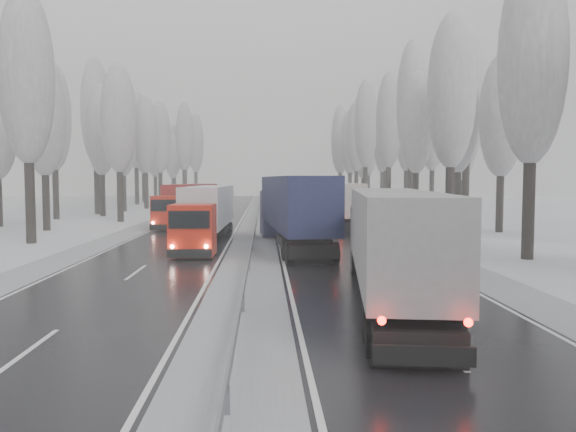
{
  "coord_description": "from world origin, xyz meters",
  "views": [
    {
      "loc": [
        0.7,
        -14.09,
        4.35
      ],
      "look_at": [
        2.1,
        18.51,
        2.2
      ],
      "focal_mm": 35.0,
      "sensor_mm": 36.0,
      "label": 1
    }
  ],
  "objects": [
    {
      "name": "tree_21",
      "position": [
        20.12,
        39.17,
        12.0
      ],
      "size": [
        3.6,
        3.6,
        18.62
      ],
      "color": "black",
      "rests_on": "ground"
    },
    {
      "name": "tree_36",
      "position": [
        17.04,
        106.16,
        13.02
      ],
      "size": [
        3.6,
        3.6,
        20.23
      ],
      "color": "black",
      "rests_on": "ground"
    },
    {
      "name": "tree_34",
      "position": [
        15.73,
        96.32,
        11.37
      ],
      "size": [
        3.6,
        3.6,
        17.63
      ],
      "color": "black",
      "rests_on": "ground"
    },
    {
      "name": "ground",
      "position": [
        0.0,
        0.0,
        0.0
      ],
      "size": [
        260.0,
        260.0,
        0.0
      ],
      "primitive_type": "plane",
      "color": "silver",
      "rests_on": "ground"
    },
    {
      "name": "tree_62",
      "position": [
        -13.94,
        43.73,
        10.36
      ],
      "size": [
        3.6,
        3.6,
        16.04
      ],
      "color": "black",
      "rests_on": "ground"
    },
    {
      "name": "shoulder_right",
      "position": [
        10.2,
        30.0,
        0.02
      ],
      "size": [
        2.4,
        200.0,
        0.04
      ],
      "primitive_type": "cube",
      "color": "#A1A3A9",
      "rests_on": "ground"
    },
    {
      "name": "tree_32",
      "position": [
        16.63,
        89.21,
        11.18
      ],
      "size": [
        3.6,
        3.6,
        17.33
      ],
      "color": "black",
      "rests_on": "ground"
    },
    {
      "name": "median_slush",
      "position": [
        0.0,
        30.0,
        0.02
      ],
      "size": [
        3.0,
        200.0,
        0.04
      ],
      "primitive_type": "cube",
      "color": "#A1A3A9",
      "rests_on": "ground"
    },
    {
      "name": "tree_69",
      "position": [
        -21.42,
        73.11,
        12.46
      ],
      "size": [
        3.6,
        3.6,
        19.35
      ],
      "color": "black",
      "rests_on": "ground"
    },
    {
      "name": "truck_grey_tarp",
      "position": [
        5.13,
        5.29,
        2.3
      ],
      "size": [
        4.36,
        15.53,
        3.95
      ],
      "rotation": [
        0.0,
        0.0,
        -0.13
      ],
      "color": "#45464A",
      "rests_on": "ground"
    },
    {
      "name": "tree_29",
      "position": [
        23.71,
        75.95,
        11.67
      ],
      "size": [
        3.6,
        3.6,
        18.11
      ],
      "color": "black",
      "rests_on": "ground"
    },
    {
      "name": "tree_65",
      "position": [
        -20.05,
        56.71,
        12.55
      ],
      "size": [
        3.6,
        3.6,
        19.48
      ],
      "color": "black",
      "rests_on": "ground"
    },
    {
      "name": "carriageway_left",
      "position": [
        -5.25,
        30.0,
        0.01
      ],
      "size": [
        7.5,
        200.0,
        0.03
      ],
      "primitive_type": "cube",
      "color": "black",
      "rests_on": "ground"
    },
    {
      "name": "tree_35",
      "position": [
        24.94,
        100.32,
        11.77
      ],
      "size": [
        3.6,
        3.6,
        18.25
      ],
      "color": "black",
      "rests_on": "ground"
    },
    {
      "name": "tree_38",
      "position": [
        18.73,
        116.73,
        11.59
      ],
      "size": [
        3.6,
        3.6,
        17.97
      ],
      "color": "black",
      "rests_on": "ground"
    },
    {
      "name": "truck_cream_box",
      "position": [
        6.91,
        36.7,
        2.33
      ],
      "size": [
        3.79,
        15.7,
        3.99
      ],
      "rotation": [
        0.0,
        0.0,
        0.09
      ],
      "color": "#9E978C",
      "rests_on": "ground"
    },
    {
      "name": "tree_16",
      "position": [
        15.04,
        15.67,
        10.67
      ],
      "size": [
        3.6,
        3.6,
        16.53
      ],
      "color": "black",
      "rests_on": "ground"
    },
    {
      "name": "median_guardrail",
      "position": [
        0.0,
        29.99,
        0.6
      ],
      "size": [
        0.12,
        200.0,
        0.76
      ],
      "color": "slate",
      "rests_on": "ground"
    },
    {
      "name": "tree_25",
      "position": [
        24.81,
        55.02,
        12.52
      ],
      "size": [
        3.6,
        3.6,
        19.44
      ],
      "color": "black",
      "rests_on": "ground"
    },
    {
      "name": "truck_red_white",
      "position": [
        -3.07,
        23.52,
        2.25
      ],
      "size": [
        2.71,
        15.12,
        3.86
      ],
      "rotation": [
        0.0,
        0.0,
        -0.02
      ],
      "color": "red",
      "rests_on": "ground"
    },
    {
      "name": "tree_19",
      "position": [
        20.02,
        31.03,
        9.42
      ],
      "size": [
        3.6,
        3.6,
        14.57
      ],
      "color": "black",
      "rests_on": "ground"
    },
    {
      "name": "tree_76",
      "position": [
        -14.05,
        108.72,
        11.95
      ],
      "size": [
        3.6,
        3.6,
        18.55
      ],
      "color": "black",
      "rests_on": "ground"
    },
    {
      "name": "tree_22",
      "position": [
        17.02,
        45.6,
        10.24
      ],
      "size": [
        3.6,
        3.6,
        15.86
      ],
      "color": "black",
      "rests_on": "ground"
    },
    {
      "name": "tree_79",
      "position": [
        -20.33,
        119.31,
        11.01
      ],
      "size": [
        3.6,
        3.6,
        17.07
      ],
      "color": "black",
      "rests_on": "ground"
    },
    {
      "name": "tree_77",
      "position": [
        -19.66,
        112.72,
        9.26
      ],
      "size": [
        3.6,
        3.6,
        14.32
      ],
      "color": "black",
      "rests_on": "ground"
    },
    {
      "name": "tree_23",
      "position": [
        23.31,
        49.6,
        8.77
      ],
      "size": [
        3.6,
        3.6,
        13.55
      ],
      "color": "black",
      "rests_on": "ground"
    },
    {
      "name": "tree_20",
      "position": [
        17.9,
        35.17,
        10.14
      ],
      "size": [
        3.6,
        3.6,
        15.71
      ],
      "color": "black",
      "rests_on": "ground"
    },
    {
      "name": "tree_71",
      "position": [
        -21.09,
        83.19,
        12.63
      ],
      "size": [
        3.6,
        3.6,
        19.61
      ],
      "color": "black",
      "rests_on": "ground"
    },
    {
      "name": "tree_78",
      "position": [
        -17.56,
        115.31,
        12.59
      ],
      "size": [
        3.6,
        3.6,
        19.55
      ],
      "color": "black",
      "rests_on": "ground"
    },
    {
      "name": "truck_red_red",
      "position": [
        -6.42,
        39.69,
        2.25
      ],
      "size": [
        4.25,
        15.18,
        3.86
      ],
      "rotation": [
        0.0,
        0.0,
        -0.13
      ],
      "color": "red",
      "rests_on": "ground"
    },
    {
      "name": "tree_31",
      "position": [
        22.48,
        85.7,
        11.97
      ],
      "size": [
        3.6,
        3.6,
        18.58
      ],
      "color": "black",
      "rests_on": "ground"
    },
    {
      "name": "truck_blue_box",
      "position": [
        2.49,
        21.15,
        2.64
      ],
      "size": [
        4.34,
        17.76,
        4.52
      ],
      "rotation": [
        0.0,
        0.0,
        0.09
      ],
      "color": "#1E1E4B",
      "rests_on": "ground"
    },
    {
      "name": "carriageway_right",
      "position": [
        5.25,
        30.0,
        0.01
      ],
      "size": [
        7.5,
        200.0,
        0.03
      ],
      "primitive_type": "cube",
      "color": "black",
      "rests_on": "ground"
    },
    {
      "name": "tree_68",
      "position": [
        -16.58,
        69.11,
        10.75
      ],
      "size": [
        3.6,
        3.6,
        16.65
      ],
      "color": "black",
      "rests_on": "ground"
    },
    {
      "name": "tree_39",
      "position": [
        21.55,
        120.73,
        10.45
      ],
      "size": [
        3.6,
        3.6,
        16.19
      ],
      "color": "black",
      "rests_on": "ground"
    },
    {
      "name": "tree_74",
      "position": [
        -15.07,
        99.33,
        12.67
      ],
      "size": [
        3.6,
        3.6,
        19.68
      ],
      "color": "black",
      "rests_on": "ground"
    },
    {
      "name": "tree_27",
      "position": [
        24.72,
        65.27,
        11.36
      ],
      "size": [
        3.6,
        3.6,
        17.62
      ],
      "color": "black",
      "rests_on": "ground"
    },
    {
      "name": "tree_67",
      "position": [
        -19.54,
        66.35,
        11.03
      ],
      "size": [
        3.6,
        3.6,
        17.09
      ],
      "color": "black",
      "rests_on": "ground"
    },
    {
      "name": "tree_75",
      "position": [
        -24.2,
        103.33,
        11.99
      ],
      "size": [
        3.6,
        3.6,
        18.6
      ],
      "color": "black",
      "rests_on": "ground"
    },
    {
      "name": "tree_60",
      "position": [
        -17.75,
        34.2,
        9.59
      ],
      "size": [
        3.6,
        3.6,
        14.84
      ],
      "color": "black",
      "rests_on": "ground"
    },
    {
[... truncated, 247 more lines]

